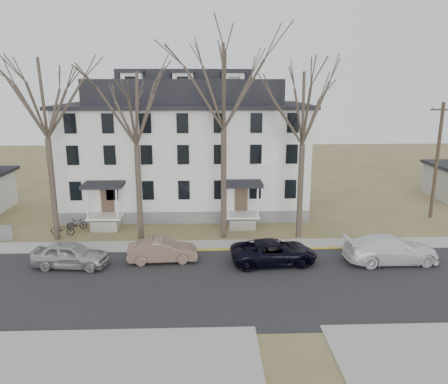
{
  "coord_description": "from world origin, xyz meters",
  "views": [
    {
      "loc": [
        -0.07,
        -20.34,
        10.87
      ],
      "look_at": [
        0.99,
        9.0,
        3.59
      ],
      "focal_mm": 35.0,
      "sensor_mm": 36.0,
      "label": 1
    }
  ],
  "objects_px": {
    "boarding_house": "(186,148)",
    "car_tan": "(163,251)",
    "tree_mid_left": "(135,103)",
    "utility_pole_far": "(437,160)",
    "car_white": "(391,250)",
    "car_silver": "(70,255)",
    "tree_far_left": "(43,92)",
    "car_navy": "(274,252)",
    "bicycle_left": "(63,229)",
    "tree_center": "(224,81)",
    "bicycle_right": "(77,224)",
    "tree_mid_right": "(304,103)"
  },
  "relations": [
    {
      "from": "boarding_house",
      "to": "car_navy",
      "type": "distance_m",
      "value": 15.13
    },
    {
      "from": "tree_far_left",
      "to": "car_silver",
      "type": "relative_size",
      "value": 3.01
    },
    {
      "from": "tree_mid_left",
      "to": "car_silver",
      "type": "relative_size",
      "value": 2.79
    },
    {
      "from": "tree_mid_left",
      "to": "utility_pole_far",
      "type": "xyz_separation_m",
      "value": [
        23.5,
        4.2,
        -4.7
      ]
    },
    {
      "from": "tree_far_left",
      "to": "car_navy",
      "type": "bearing_deg",
      "value": -18.38
    },
    {
      "from": "tree_center",
      "to": "car_navy",
      "type": "height_order",
      "value": "tree_center"
    },
    {
      "from": "bicycle_right",
      "to": "tree_mid_right",
      "type": "bearing_deg",
      "value": -111.82
    },
    {
      "from": "tree_far_left",
      "to": "tree_mid_left",
      "type": "distance_m",
      "value": 6.05
    },
    {
      "from": "utility_pole_far",
      "to": "car_silver",
      "type": "height_order",
      "value": "utility_pole_far"
    },
    {
      "from": "car_silver",
      "to": "boarding_house",
      "type": "bearing_deg",
      "value": -20.38
    },
    {
      "from": "boarding_house",
      "to": "tree_far_left",
      "type": "xyz_separation_m",
      "value": [
        -9.0,
        -8.15,
        4.96
      ]
    },
    {
      "from": "car_silver",
      "to": "car_tan",
      "type": "xyz_separation_m",
      "value": [
        5.5,
        0.65,
        -0.07
      ]
    },
    {
      "from": "tree_center",
      "to": "car_tan",
      "type": "distance_m",
      "value": 11.96
    },
    {
      "from": "car_navy",
      "to": "car_silver",
      "type": "bearing_deg",
      "value": 85.07
    },
    {
      "from": "tree_far_left",
      "to": "car_white",
      "type": "bearing_deg",
      "value": -12.77
    },
    {
      "from": "utility_pole_far",
      "to": "car_navy",
      "type": "bearing_deg",
      "value": -147.83
    },
    {
      "from": "tree_mid_right",
      "to": "car_tan",
      "type": "xyz_separation_m",
      "value": [
        -9.49,
        -4.42,
        -8.89
      ]
    },
    {
      "from": "car_white",
      "to": "bicycle_right",
      "type": "distance_m",
      "value": 22.53
    },
    {
      "from": "tree_mid_left",
      "to": "car_white",
      "type": "xyz_separation_m",
      "value": [
        16.23,
        -5.04,
        -8.76
      ]
    },
    {
      "from": "tree_mid_right",
      "to": "bicycle_left",
      "type": "xyz_separation_m",
      "value": [
        -17.34,
        0.72,
        -9.13
      ]
    },
    {
      "from": "boarding_house",
      "to": "car_silver",
      "type": "xyz_separation_m",
      "value": [
        -6.49,
        -13.22,
        -4.6
      ]
    },
    {
      "from": "tree_far_left",
      "to": "car_silver",
      "type": "distance_m",
      "value": 11.11
    },
    {
      "from": "tree_mid_left",
      "to": "bicycle_left",
      "type": "distance_m",
      "value": 10.86
    },
    {
      "from": "tree_mid_left",
      "to": "bicycle_right",
      "type": "distance_m",
      "value": 10.7
    },
    {
      "from": "tree_far_left",
      "to": "utility_pole_far",
      "type": "distance_m",
      "value": 30.29
    },
    {
      "from": "tree_far_left",
      "to": "car_navy",
      "type": "relative_size",
      "value": 2.59
    },
    {
      "from": "car_silver",
      "to": "car_tan",
      "type": "bearing_deg",
      "value": -77.45
    },
    {
      "from": "tree_mid_left",
      "to": "car_white",
      "type": "relative_size",
      "value": 2.19
    },
    {
      "from": "tree_mid_left",
      "to": "car_navy",
      "type": "height_order",
      "value": "tree_mid_left"
    },
    {
      "from": "tree_center",
      "to": "bicycle_left",
      "type": "bearing_deg",
      "value": 176.51
    },
    {
      "from": "tree_mid_right",
      "to": "bicycle_left",
      "type": "bearing_deg",
      "value": 177.62
    },
    {
      "from": "boarding_house",
      "to": "tree_mid_left",
      "type": "bearing_deg",
      "value": -110.2
    },
    {
      "from": "tree_center",
      "to": "car_tan",
      "type": "relative_size",
      "value": 3.4
    },
    {
      "from": "tree_mid_left",
      "to": "tree_center",
      "type": "height_order",
      "value": "tree_center"
    },
    {
      "from": "boarding_house",
      "to": "tree_center",
      "type": "height_order",
      "value": "tree_center"
    },
    {
      "from": "bicycle_right",
      "to": "car_white",
      "type": "bearing_deg",
      "value": -123.18
    },
    {
      "from": "tree_center",
      "to": "car_tan",
      "type": "height_order",
      "value": "tree_center"
    },
    {
      "from": "car_white",
      "to": "tree_mid_left",
      "type": "bearing_deg",
      "value": 70.26
    },
    {
      "from": "car_tan",
      "to": "car_white",
      "type": "bearing_deg",
      "value": -96.58
    },
    {
      "from": "tree_mid_right",
      "to": "car_white",
      "type": "bearing_deg",
      "value": -46.8
    },
    {
      "from": "bicycle_left",
      "to": "tree_center",
      "type": "bearing_deg",
      "value": -87.16
    },
    {
      "from": "tree_far_left",
      "to": "utility_pole_far",
      "type": "xyz_separation_m",
      "value": [
        29.5,
        4.2,
        -5.44
      ]
    },
    {
      "from": "boarding_house",
      "to": "car_tan",
      "type": "bearing_deg",
      "value": -94.51
    },
    {
      "from": "bicycle_left",
      "to": "car_white",
      "type": "bearing_deg",
      "value": -98.3
    },
    {
      "from": "boarding_house",
      "to": "car_white",
      "type": "relative_size",
      "value": 3.58
    },
    {
      "from": "car_tan",
      "to": "car_navy",
      "type": "height_order",
      "value": "car_navy"
    },
    {
      "from": "boarding_house",
      "to": "bicycle_left",
      "type": "xyz_separation_m",
      "value": [
        -8.84,
        -7.43,
        -4.9
      ]
    },
    {
      "from": "utility_pole_far",
      "to": "bicycle_right",
      "type": "distance_m",
      "value": 29.09
    },
    {
      "from": "tree_far_left",
      "to": "bicycle_right",
      "type": "distance_m",
      "value": 10.13
    },
    {
      "from": "car_silver",
      "to": "car_white",
      "type": "bearing_deg",
      "value": -84.15
    }
  ]
}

